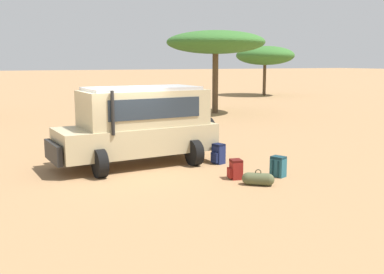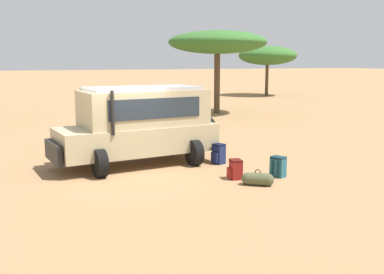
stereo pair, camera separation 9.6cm
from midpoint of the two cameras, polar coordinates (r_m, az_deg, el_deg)
ground_plane at (r=13.54m, az=-8.51°, el=-4.26°), size 320.00×320.00×0.00m
safari_vehicle at (r=14.11m, az=-6.86°, el=1.69°), size 5.42×2.96×2.44m
backpack_beside_front_wheel at (r=12.90m, az=10.71°, el=-3.72°), size 0.46×0.47×0.58m
backpack_cluster_center at (r=12.49m, az=5.33°, el=-4.12°), size 0.44×0.42×0.54m
backpack_near_rear_wheel at (r=14.28m, az=3.17°, el=-2.17°), size 0.44×0.42×0.64m
duffel_bag_low_black_case at (r=11.95m, az=8.16°, el=-5.30°), size 0.74×0.66×0.43m
acacia_tree_centre_back at (r=28.16m, az=2.91°, el=11.88°), size 6.02×6.16×5.08m
acacia_tree_right_mid at (r=43.62m, az=9.20°, el=10.16°), size 5.39×5.70×4.65m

